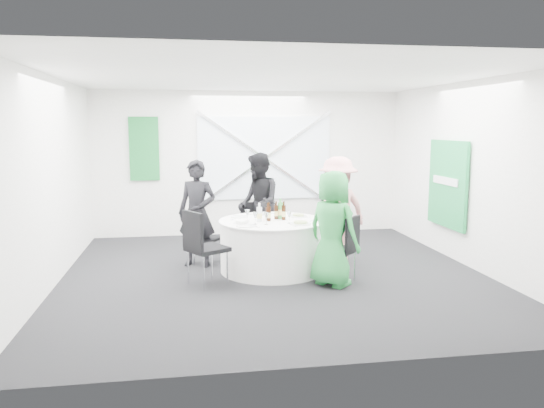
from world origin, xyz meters
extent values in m
plane|color=black|center=(0.00, 0.00, 0.00)|extent=(6.00, 6.00, 0.00)
plane|color=white|center=(0.00, 0.00, 2.80)|extent=(6.00, 6.00, 0.00)
plane|color=silver|center=(0.00, 3.00, 1.40)|extent=(6.00, 0.00, 6.00)
plane|color=silver|center=(0.00, -3.00, 1.40)|extent=(6.00, 0.00, 6.00)
plane|color=silver|center=(-3.00, 0.00, 1.40)|extent=(0.00, 6.00, 6.00)
plane|color=silver|center=(3.00, 0.00, 1.40)|extent=(0.00, 6.00, 6.00)
cube|color=silver|center=(0.30, 2.96, 1.50)|extent=(2.60, 0.03, 1.60)
cube|color=silver|center=(0.30, 2.92, 1.50)|extent=(2.63, 0.05, 1.84)
cube|color=silver|center=(0.30, 2.92, 1.50)|extent=(2.63, 0.05, 1.84)
cube|color=#16712F|center=(-2.00, 2.95, 1.70)|extent=(0.55, 0.04, 1.20)
cube|color=#1A8F44|center=(2.94, 0.60, 1.20)|extent=(0.05, 1.20, 1.40)
cylinder|color=white|center=(0.00, 0.20, 0.37)|extent=(1.52, 1.52, 0.74)
cylinder|color=white|center=(0.00, 0.20, 0.75)|extent=(1.56, 1.56, 0.02)
cube|color=black|center=(-0.13, 1.24, 0.42)|extent=(0.44, 0.44, 0.05)
cube|color=black|center=(-0.16, 1.42, 0.65)|extent=(0.37, 0.08, 0.42)
cylinder|color=silver|center=(0.00, 1.41, 0.20)|extent=(0.02, 0.02, 0.40)
cylinder|color=silver|center=(-0.31, 1.37, 0.20)|extent=(0.02, 0.02, 0.40)
cylinder|color=silver|center=(0.04, 1.10, 0.20)|extent=(0.02, 0.02, 0.40)
cylinder|color=silver|center=(-0.27, 1.06, 0.20)|extent=(0.02, 0.02, 0.40)
cube|color=black|center=(-0.93, 0.75, 0.40)|extent=(0.51, 0.51, 0.04)
cube|color=black|center=(-1.08, 0.84, 0.62)|extent=(0.21, 0.33, 0.40)
cylinder|color=silver|center=(-0.98, 0.95, 0.19)|extent=(0.02, 0.02, 0.38)
cylinder|color=silver|center=(-1.14, 0.69, 0.19)|extent=(0.02, 0.02, 0.38)
cylinder|color=silver|center=(-0.72, 0.80, 0.19)|extent=(0.02, 0.02, 0.38)
cylinder|color=silver|center=(-0.88, 0.54, 0.19)|extent=(0.02, 0.02, 0.38)
cube|color=black|center=(0.84, 0.60, 0.46)|extent=(0.58, 0.58, 0.05)
cube|color=black|center=(1.03, 0.69, 0.72)|extent=(0.22, 0.39, 0.46)
cylinder|color=silver|center=(1.07, 0.52, 0.22)|extent=(0.02, 0.02, 0.44)
cylinder|color=silver|center=(0.92, 0.84, 0.22)|extent=(0.02, 0.02, 0.44)
cylinder|color=silver|center=(0.76, 0.37, 0.22)|extent=(0.02, 0.02, 0.44)
cylinder|color=silver|center=(0.61, 0.69, 0.22)|extent=(0.02, 0.02, 0.44)
cube|color=black|center=(0.80, -0.52, 0.45)|extent=(0.60, 0.60, 0.05)
cube|color=black|center=(0.95, -0.66, 0.70)|extent=(0.30, 0.33, 0.45)
cylinder|color=silver|center=(0.82, -0.77, 0.22)|extent=(0.02, 0.02, 0.43)
cylinder|color=silver|center=(1.05, -0.51, 0.22)|extent=(0.02, 0.02, 0.43)
cylinder|color=silver|center=(0.56, -0.54, 0.22)|extent=(0.02, 0.02, 0.43)
cylinder|color=silver|center=(0.79, -0.28, 0.22)|extent=(0.02, 0.02, 0.43)
cube|color=black|center=(-0.97, -0.39, 0.50)|extent=(0.64, 0.64, 0.06)
cube|color=black|center=(-1.16, -0.50, 0.78)|extent=(0.27, 0.40, 0.50)
cylinder|color=silver|center=(-1.23, -0.32, 0.24)|extent=(0.02, 0.02, 0.48)
cylinder|color=silver|center=(-1.04, -0.65, 0.24)|extent=(0.02, 0.02, 0.48)
cylinder|color=silver|center=(-0.91, -0.13, 0.24)|extent=(0.02, 0.02, 0.48)
cylinder|color=silver|center=(-0.71, -0.45, 0.24)|extent=(0.02, 0.02, 0.48)
imported|color=black|center=(-1.08, 0.66, 0.81)|extent=(0.70, 0.59, 1.63)
imported|color=black|center=(-0.06, 1.28, 0.85)|extent=(0.50, 0.85, 1.70)
imported|color=pink|center=(1.12, 0.63, 0.83)|extent=(1.18, 0.85, 1.66)
imported|color=green|center=(0.68, -0.64, 0.78)|extent=(0.86, 0.90, 1.55)
cylinder|color=white|center=(-0.07, 0.70, 0.77)|extent=(0.25, 0.25, 0.01)
cylinder|color=white|center=(-0.45, 0.54, 0.77)|extent=(0.26, 0.26, 0.01)
cylinder|color=white|center=(0.44, 0.43, 0.77)|extent=(0.26, 0.26, 0.01)
cylinder|color=#91B561|center=(0.44, 0.43, 0.79)|extent=(0.17, 0.17, 0.02)
cylinder|color=white|center=(0.35, -0.18, 0.77)|extent=(0.30, 0.30, 0.01)
cylinder|color=#91B561|center=(0.35, -0.18, 0.79)|extent=(0.19, 0.19, 0.02)
cylinder|color=white|center=(-0.43, -0.22, 0.77)|extent=(0.28, 0.28, 0.01)
cube|color=white|center=(-0.47, -0.08, 0.80)|extent=(0.19, 0.19, 0.04)
cylinder|color=#37190A|center=(-0.06, 0.23, 0.86)|extent=(0.06, 0.06, 0.19)
cylinder|color=#37190A|center=(-0.06, 0.23, 0.98)|extent=(0.02, 0.02, 0.06)
cylinder|color=#ECD87D|center=(-0.06, 0.23, 0.84)|extent=(0.06, 0.06, 0.07)
cylinder|color=#37190A|center=(0.08, 0.29, 0.86)|extent=(0.06, 0.06, 0.21)
cylinder|color=#37190A|center=(0.08, 0.29, 1.00)|extent=(0.02, 0.02, 0.06)
cylinder|color=#ECD87D|center=(0.08, 0.29, 0.84)|extent=(0.06, 0.06, 0.07)
cylinder|color=#37190A|center=(0.17, 0.20, 0.87)|extent=(0.06, 0.06, 0.22)
cylinder|color=#37190A|center=(0.17, 0.20, 1.01)|extent=(0.02, 0.02, 0.06)
cylinder|color=#ECD87D|center=(0.17, 0.20, 0.85)|extent=(0.06, 0.06, 0.08)
cylinder|color=#37190A|center=(-0.06, 0.14, 0.87)|extent=(0.06, 0.06, 0.22)
cylinder|color=#37190A|center=(-0.06, 0.14, 1.01)|extent=(0.02, 0.02, 0.06)
cylinder|color=#ECD87D|center=(-0.06, 0.14, 0.85)|extent=(0.06, 0.06, 0.08)
cylinder|color=green|center=(0.14, 0.31, 0.88)|extent=(0.08, 0.08, 0.24)
cylinder|color=green|center=(0.14, 0.31, 1.03)|extent=(0.03, 0.03, 0.06)
cylinder|color=#ECD87D|center=(0.14, 0.31, 0.86)|extent=(0.08, 0.08, 0.08)
cylinder|color=white|center=(-0.20, 0.12, 0.87)|extent=(0.08, 0.08, 0.21)
cylinder|color=white|center=(-0.20, 0.12, 1.00)|extent=(0.03, 0.03, 0.06)
cylinder|color=#ECD87D|center=(-0.20, 0.12, 0.84)|extent=(0.08, 0.08, 0.07)
cylinder|color=white|center=(0.20, -0.08, 0.76)|extent=(0.06, 0.06, 0.00)
cylinder|color=white|center=(0.20, -0.08, 0.81)|extent=(0.01, 0.01, 0.10)
cone|color=white|center=(0.20, -0.08, 0.89)|extent=(0.07, 0.07, 0.08)
cylinder|color=white|center=(-0.37, 0.17, 0.76)|extent=(0.06, 0.06, 0.00)
cylinder|color=white|center=(-0.37, 0.17, 0.81)|extent=(0.01, 0.01, 0.10)
cone|color=white|center=(-0.37, 0.17, 0.89)|extent=(0.07, 0.07, 0.08)
cylinder|color=white|center=(-0.13, -0.13, 0.76)|extent=(0.06, 0.06, 0.00)
cylinder|color=white|center=(-0.13, -0.13, 0.81)|extent=(0.01, 0.01, 0.10)
cone|color=white|center=(-0.13, -0.13, 0.89)|extent=(0.07, 0.07, 0.08)
cylinder|color=white|center=(-0.28, -0.08, 0.76)|extent=(0.06, 0.06, 0.00)
cylinder|color=white|center=(-0.28, -0.08, 0.81)|extent=(0.01, 0.01, 0.10)
cone|color=white|center=(-0.28, -0.08, 0.89)|extent=(0.07, 0.07, 0.08)
cylinder|color=white|center=(0.13, 0.56, 0.76)|extent=(0.06, 0.06, 0.00)
cylinder|color=white|center=(0.13, 0.56, 0.81)|extent=(0.01, 0.01, 0.10)
cone|color=white|center=(0.13, 0.56, 0.89)|extent=(0.07, 0.07, 0.08)
cube|color=silver|center=(-0.39, 0.62, 0.76)|extent=(0.09, 0.14, 0.01)
cube|color=silver|center=(-0.56, 0.34, 0.76)|extent=(0.09, 0.14, 0.01)
cube|color=silver|center=(0.27, -0.31, 0.76)|extent=(0.12, 0.12, 0.01)
cube|color=silver|center=(0.55, 0.03, 0.76)|extent=(0.10, 0.13, 0.01)
cube|color=silver|center=(-0.53, -0.02, 0.76)|extent=(0.11, 0.12, 0.01)
cube|color=silver|center=(-0.31, -0.29, 0.76)|extent=(0.11, 0.12, 0.01)
cube|color=silver|center=(0.12, 0.76, 0.76)|extent=(0.15, 0.03, 0.01)
cube|color=silver|center=(-0.20, 0.74, 0.76)|extent=(0.15, 0.02, 0.01)
cube|color=silver|center=(0.56, 0.35, 0.76)|extent=(0.09, 0.14, 0.01)
cube|color=silver|center=(0.41, 0.60, 0.76)|extent=(0.08, 0.14, 0.01)
camera|label=1|loc=(-1.23, -7.34, 2.13)|focal=35.00mm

